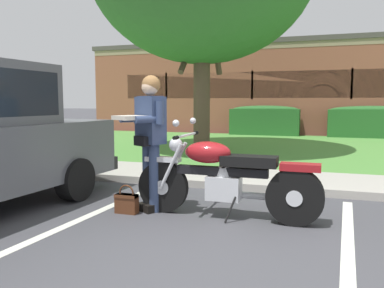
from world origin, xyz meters
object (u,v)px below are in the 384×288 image
Objects in this scene: handbag at (127,202)px; hedge_center_left at (375,122)px; rider_person at (149,132)px; hedge_left at (265,120)px; brick_building at (345,90)px; motorcycle at (233,179)px.

handbag is 0.11× the size of hedge_center_left.
hedge_left is at bearing 90.77° from rider_person.
rider_person reaches higher than hedge_left.
brick_building reaches higher than rider_person.
hedge_center_left is 5.69m from brick_building.
hedge_left is (0.07, 11.71, 0.51)m from handbag.
motorcycle is 0.68× the size of hedge_center_left.
hedge_left is (-0.16, 11.52, -0.36)m from rider_person.
rider_person is 17.30m from brick_building.
handbag is (-1.30, -0.20, -0.34)m from motorcycle.
motorcycle is 11.86m from hedge_center_left.
handbag is 0.02× the size of brick_building.
brick_building is (2.05, 16.98, 1.53)m from motorcycle.
hedge_left reaches higher than motorcycle.
rider_person is at bearing -108.79° from hedge_center_left.
rider_person is at bearing -100.39° from brick_building.
brick_building is at bearing 83.12° from motorcycle.
rider_person is at bearing -179.62° from motorcycle.
motorcycle is 17.17m from brick_building.
rider_person is at bearing 40.08° from handbag.
motorcycle is 0.82× the size of hedge_left.
brick_building is (-0.80, 5.47, 1.36)m from hedge_center_left.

